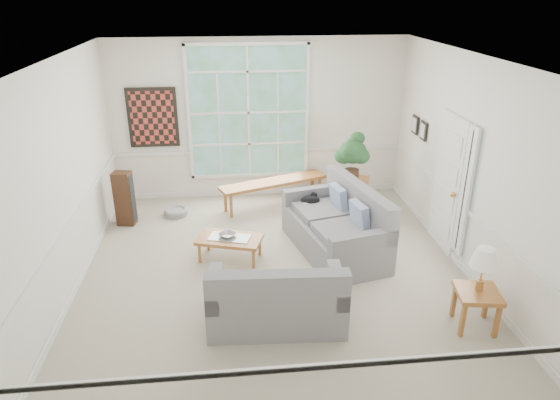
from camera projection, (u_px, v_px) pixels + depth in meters
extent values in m
cube|color=#A59E8D|center=(275.00, 272.00, 7.23)|extent=(5.50, 6.00, 0.01)
cube|color=white|center=(274.00, 59.00, 6.04)|extent=(5.50, 6.00, 0.02)
cube|color=white|center=(259.00, 120.00, 9.37)|extent=(5.50, 0.02, 3.00)
cube|color=white|center=(310.00, 309.00, 3.90)|extent=(5.50, 0.02, 3.00)
cube|color=white|center=(60.00, 183.00, 6.37)|extent=(0.02, 6.00, 3.00)
cube|color=white|center=(472.00, 168.00, 6.90)|extent=(0.02, 6.00, 3.00)
cube|color=white|center=(248.00, 113.00, 9.26)|extent=(2.30, 0.08, 2.40)
cube|color=white|center=(447.00, 183.00, 7.62)|extent=(0.08, 0.90, 2.10)
cube|color=white|center=(466.00, 192.00, 7.01)|extent=(0.08, 0.26, 1.90)
cube|color=maroon|center=(153.00, 118.00, 9.10)|extent=(0.90, 0.06, 1.10)
cube|color=black|center=(423.00, 131.00, 8.47)|extent=(0.04, 0.26, 0.32)
cube|color=black|center=(415.00, 125.00, 8.84)|extent=(0.04, 0.26, 0.32)
cube|color=slate|center=(335.00, 220.00, 7.60)|extent=(1.44, 2.13, 1.05)
cube|color=slate|center=(276.00, 291.00, 6.00)|extent=(1.68, 0.94, 0.89)
cube|color=#9F602B|center=(230.00, 248.00, 7.52)|extent=(1.06, 0.78, 0.35)
imported|color=gray|center=(227.00, 235.00, 7.47)|extent=(0.42, 0.42, 0.07)
cube|color=#9F602B|center=(274.00, 193.00, 9.35)|extent=(2.07, 1.11, 0.48)
cube|color=#9F602B|center=(352.00, 195.00, 9.14)|extent=(0.74, 0.74, 0.58)
cube|color=#9F602B|center=(475.00, 309.00, 5.99)|extent=(0.57, 0.57, 0.50)
cylinder|color=gray|center=(176.00, 212.00, 9.00)|extent=(0.54, 0.54, 0.13)
cube|color=#382013|center=(124.00, 199.00, 8.51)|extent=(0.33, 0.28, 0.95)
ellipsoid|color=black|center=(310.00, 200.00, 8.12)|extent=(0.38, 0.32, 0.15)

